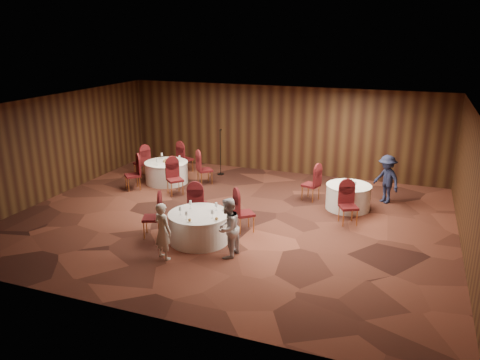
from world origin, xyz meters
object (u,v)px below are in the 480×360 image
(table_right, at_px, (348,197))
(man_c, at_px, (387,179))
(mic_stand, at_px, (221,161))
(woman_b, at_px, (228,228))
(table_main, at_px, (199,227))
(table_left, at_px, (167,172))
(woman_a, at_px, (163,231))

(table_right, xyz_separation_m, man_c, (1.00, 0.95, 0.38))
(table_right, distance_m, mic_stand, 5.29)
(woman_b, xyz_separation_m, man_c, (3.17, 5.10, 0.03))
(table_main, relative_size, mic_stand, 0.91)
(table_main, bearing_deg, table_left, 128.38)
(woman_a, bearing_deg, table_left, -39.48)
(table_right, bearing_deg, man_c, 43.67)
(woman_b, bearing_deg, table_right, 158.40)
(table_main, xyz_separation_m, mic_stand, (-1.75, 5.51, 0.13))
(table_right, height_order, mic_stand, mic_stand)
(table_main, relative_size, table_left, 1.03)
(table_left, xyz_separation_m, table_right, (6.31, -0.35, 0.00))
(mic_stand, distance_m, woman_a, 6.82)
(table_left, height_order, woman_a, woman_a)
(table_right, xyz_separation_m, woman_a, (-3.54, -4.77, 0.31))
(table_right, height_order, woman_b, woman_b)
(table_main, bearing_deg, man_c, 47.47)
(mic_stand, bearing_deg, man_c, -9.21)
(woman_a, bearing_deg, table_main, -85.17)
(woman_a, relative_size, man_c, 0.91)
(mic_stand, bearing_deg, woman_b, -65.62)
(table_right, height_order, woman_a, woman_a)
(table_left, relative_size, mic_stand, 0.89)
(woman_b, distance_m, man_c, 6.01)
(table_main, bearing_deg, table_right, 48.55)
(mic_stand, distance_m, man_c, 6.01)
(table_left, distance_m, table_right, 6.32)
(table_main, distance_m, table_left, 5.04)
(table_right, xyz_separation_m, woman_b, (-2.18, -4.15, 0.35))
(table_main, distance_m, woman_a, 1.26)
(table_left, distance_m, mic_stand, 2.09)
(man_c, bearing_deg, woman_b, -79.65)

